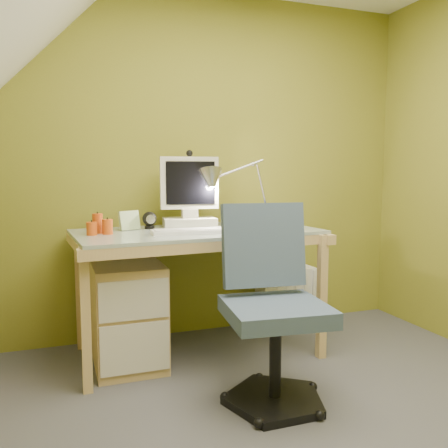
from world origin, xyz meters
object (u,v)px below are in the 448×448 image
object	(u,v)px
monitor	(189,184)
task_chair	(276,307)
desk	(198,292)
radiator	(286,296)
desk_lamp	(253,178)

from	to	relation	value
monitor	task_chair	distance (m)	1.13
desk	radiator	distance (m)	0.87
desk	radiator	bearing A→B (deg)	17.51
monitor	radiator	xyz separation A→B (m)	(0.79, 0.14, -0.86)
desk	desk_lamp	xyz separation A→B (m)	(0.45, 0.18, 0.72)
monitor	task_chair	xyz separation A→B (m)	(0.17, -0.96, -0.58)
task_chair	radiator	xyz separation A→B (m)	(0.62, 1.10, -0.28)
desk	desk_lamp	world-z (taller)	desk_lamp
monitor	radiator	bearing A→B (deg)	17.22
radiator	monitor	bearing A→B (deg)	-172.29
desk	task_chair	bearing A→B (deg)	-81.88
desk_lamp	task_chair	bearing A→B (deg)	-94.52
task_chair	radiator	distance (m)	1.29
monitor	task_chair	world-z (taller)	monitor
monitor	radiator	size ratio (longest dim) A/B	1.30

